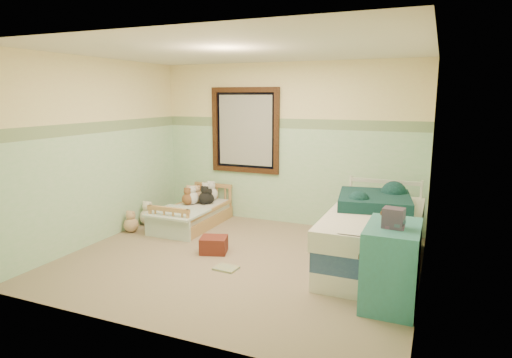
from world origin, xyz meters
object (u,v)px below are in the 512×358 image
at_px(twin_bed_frame, 372,257).
at_px(floor_book, 226,268).
at_px(red_pillow, 214,245).
at_px(plush_floor_tan, 131,225).
at_px(plush_floor_cream, 148,217).
at_px(toddler_bed_frame, 193,220).
at_px(dresser, 391,265).

relative_size(twin_bed_frame, floor_book, 7.44).
xyz_separation_m(twin_bed_frame, red_pillow, (-1.95, -0.34, -0.01)).
relative_size(plush_floor_tan, twin_bed_frame, 0.11).
bearing_deg(red_pillow, plush_floor_tan, 169.49).
bearing_deg(twin_bed_frame, plush_floor_cream, 174.22).
height_order(plush_floor_cream, plush_floor_tan, plush_floor_cream).
height_order(toddler_bed_frame, plush_floor_tan, plush_floor_tan).
distance_m(dresser, floor_book, 1.90).
xyz_separation_m(plush_floor_tan, dresser, (3.79, -0.85, 0.28)).
height_order(twin_bed_frame, red_pillow, twin_bed_frame).
distance_m(toddler_bed_frame, dresser, 3.47).
bearing_deg(twin_bed_frame, red_pillow, -170.14).
height_order(toddler_bed_frame, twin_bed_frame, twin_bed_frame).
distance_m(plush_floor_tan, dresser, 3.90).
distance_m(plush_floor_cream, floor_book, 2.25).
relative_size(plush_floor_tan, red_pillow, 0.66).
xyz_separation_m(toddler_bed_frame, red_pillow, (0.87, -0.94, 0.01)).
height_order(plush_floor_cream, floor_book, plush_floor_cream).
height_order(plush_floor_cream, red_pillow, plush_floor_cream).
height_order(twin_bed_frame, dresser, dresser).
bearing_deg(dresser, red_pillow, 165.89).
xyz_separation_m(plush_floor_cream, dresser, (3.79, -1.26, 0.27)).
xyz_separation_m(plush_floor_cream, plush_floor_tan, (0.00, -0.41, -0.02)).
bearing_deg(plush_floor_cream, dresser, -18.35).
bearing_deg(red_pillow, twin_bed_frame, 9.86).
xyz_separation_m(plush_floor_cream, floor_book, (1.94, -1.13, -0.12)).
bearing_deg(dresser, plush_floor_tan, 167.34).
distance_m(plush_floor_tan, red_pillow, 1.57).
bearing_deg(toddler_bed_frame, plush_floor_tan, -136.33).
distance_m(plush_floor_cream, red_pillow, 1.70).
xyz_separation_m(toddler_bed_frame, plush_floor_tan, (-0.68, -0.65, 0.02)).
bearing_deg(plush_floor_tan, toddler_bed_frame, 43.67).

